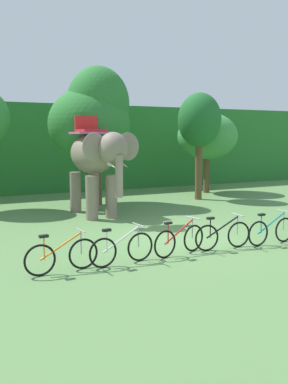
{
  "coord_description": "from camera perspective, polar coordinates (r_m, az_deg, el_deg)",
  "views": [
    {
      "loc": [
        -6.16,
        -10.48,
        3.0
      ],
      "look_at": [
        -0.7,
        1.0,
        1.3
      ],
      "focal_mm": 39.01,
      "sensor_mm": 36.0,
      "label": 1
    }
  ],
  "objects": [
    {
      "name": "ground_plane",
      "position": [
        12.53,
        4.87,
        -6.27
      ],
      "size": [
        80.0,
        80.0,
        0.0
      ],
      "primitive_type": "plane",
      "color": "#567F47"
    },
    {
      "name": "foliage_hedge",
      "position": [
        25.56,
        -11.56,
        6.01
      ],
      "size": [
        36.0,
        6.0,
        4.7
      ],
      "primitive_type": "cube",
      "color": "#28702D",
      "rests_on": "ground"
    },
    {
      "name": "tree_center_right",
      "position": [
        18.41,
        -7.51,
        9.13
      ],
      "size": [
        3.52,
        3.52,
        5.1
      ],
      "color": "brown",
      "rests_on": "ground"
    },
    {
      "name": "tree_far_right",
      "position": [
        18.45,
        -6.29,
        11.88
      ],
      "size": [
        2.7,
        2.7,
        5.99
      ],
      "color": "brown",
      "rests_on": "ground"
    },
    {
      "name": "tree_left",
      "position": [
        20.0,
        7.6,
        9.56
      ],
      "size": [
        2.04,
        2.04,
        5.03
      ],
      "color": "brown",
      "rests_on": "ground"
    },
    {
      "name": "tree_center",
      "position": [
        22.5,
        8.65,
        7.55
      ],
      "size": [
        3.16,
        3.16,
        4.26
      ],
      "color": "brown",
      "rests_on": "ground"
    },
    {
      "name": "elephant",
      "position": [
        15.65,
        -6.66,
        4.64
      ],
      "size": [
        2.08,
        4.17,
        3.78
      ],
      "color": "gray",
      "rests_on": "ground"
    },
    {
      "name": "bike_orange",
      "position": [
        9.49,
        -11.15,
        -8.53
      ],
      "size": [
        1.71,
        0.52,
        0.92
      ],
      "color": "black",
      "rests_on": "ground"
    },
    {
      "name": "bike_white",
      "position": [
        9.89,
        -3.04,
        -7.72
      ],
      "size": [
        1.7,
        0.52,
        0.92
      ],
      "color": "black",
      "rests_on": "ground"
    },
    {
      "name": "bike_red",
      "position": [
        10.71,
        4.88,
        -6.55
      ],
      "size": [
        1.67,
        0.59,
        0.92
      ],
      "color": "black",
      "rests_on": "ground"
    },
    {
      "name": "bike_black",
      "position": [
        11.37,
        10.74,
        -5.81
      ],
      "size": [
        1.71,
        0.52,
        0.92
      ],
      "color": "black",
      "rests_on": "ground"
    },
    {
      "name": "bike_teal",
      "position": [
        12.23,
        17.03,
        -5.07
      ],
      "size": [
        1.71,
        0.52,
        0.92
      ],
      "color": "black",
      "rests_on": "ground"
    }
  ]
}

